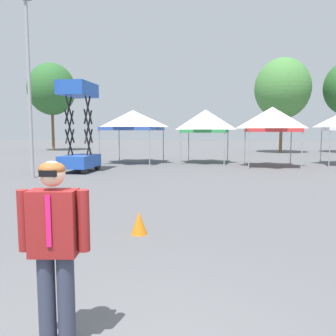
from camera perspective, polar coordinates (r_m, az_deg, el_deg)
The scene contains 9 objects.
canopy_tent_behind_right at distance 22.07m, azimuth -5.84°, elevation 7.84°, with size 3.45×3.45×3.34m.
canopy_tent_right_of_center at distance 22.11m, azimuth 6.21°, elevation 7.69°, with size 2.89×2.89×3.38m.
canopy_tent_far_right at distance 20.50m, azimuth 16.81°, elevation 7.69°, with size 3.04×3.04×3.39m.
scissor_lift at distance 17.78m, azimuth -14.41°, elevation 3.57°, with size 1.51×2.37×4.40m.
person_foreground at distance 3.37m, azimuth -18.22°, elevation -11.63°, with size 0.64×0.31×1.78m.
light_pole_near_lift at distance 16.30m, azimuth -22.00°, elevation 14.09°, with size 0.36×0.36×7.73m.
tree_behind_tents_center at distance 33.99m, azimuth 18.37°, elevation 12.33°, with size 5.02×5.02×8.66m.
tree_behind_tents_right at distance 38.21m, azimuth -18.67°, elevation 12.22°, with size 4.79×4.79×8.95m.
traffic_cone_lot_center at distance 6.95m, azimuth -4.79°, elevation -9.02°, with size 0.32×0.32×0.46m, color orange.
Camera 1 is at (1.17, -2.36, 2.04)m, focal length 36.93 mm.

